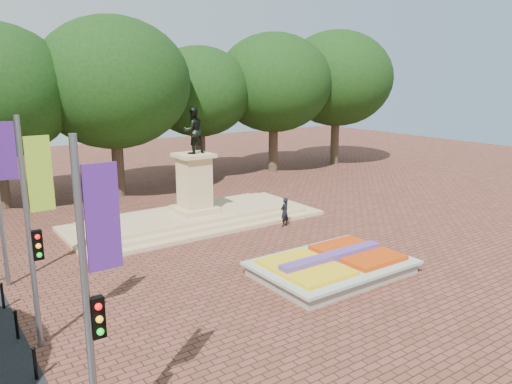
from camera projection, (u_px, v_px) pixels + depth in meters
ground at (283, 265)px, 21.77m from camera, size 90.00×90.00×0.00m
flower_bed at (332, 265)px, 20.67m from camera, size 6.30×4.30×0.91m
monument at (195, 207)px, 27.95m from camera, size 14.00×6.00×6.40m
tree_row_back at (155, 95)px, 35.90m from camera, size 44.80×8.80×10.43m
banner_poles at (35, 226)px, 14.21m from camera, size 0.88×11.17×7.00m
bollard_row at (25, 342)px, 14.47m from camera, size 0.12×13.12×0.98m
pedestrian at (285, 212)px, 27.21m from camera, size 0.66×0.51×1.59m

